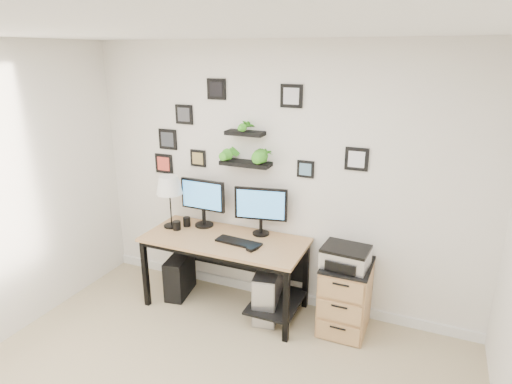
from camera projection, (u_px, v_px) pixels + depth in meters
The scene contains 14 objects.
room at pixel (275, 292), 4.55m from camera, with size 4.00×4.00×4.00m.
desk at pixel (230, 249), 4.23m from camera, with size 1.60×0.70×0.75m.
monitor_left at pixel (203, 199), 4.38m from camera, with size 0.49×0.20×0.50m.
monitor_right at pixel (261, 207), 4.18m from camera, with size 0.52×0.20×0.49m.
keyboard at pixel (239, 242), 4.06m from camera, with size 0.45×0.14×0.02m, color black.
mouse at pixel (252, 249), 3.92m from camera, with size 0.07×0.10×0.03m, color black.
table_lamp at pixel (169, 186), 4.33m from camera, with size 0.27×0.27×0.55m.
mug at pixel (177, 226), 4.36m from camera, with size 0.08×0.08×0.09m, color black.
pen_cup at pixel (187, 222), 4.45m from camera, with size 0.08×0.08×0.10m, color black.
pc_tower_black at pixel (180, 275), 4.56m from camera, with size 0.19×0.43×0.43m, color black.
pc_tower_grey at pixel (268, 293), 4.17m from camera, with size 0.30×0.53×0.49m.
file_cabinet at pixel (345, 297), 3.94m from camera, with size 0.43×0.53×0.67m.
printer at pixel (345, 257), 3.77m from camera, with size 0.42×0.35×0.18m.
wall_decor at pixel (242, 142), 4.12m from camera, with size 2.27×0.18×1.02m.
Camera 1 is at (1.37, -1.77, 2.48)m, focal length 30.00 mm.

